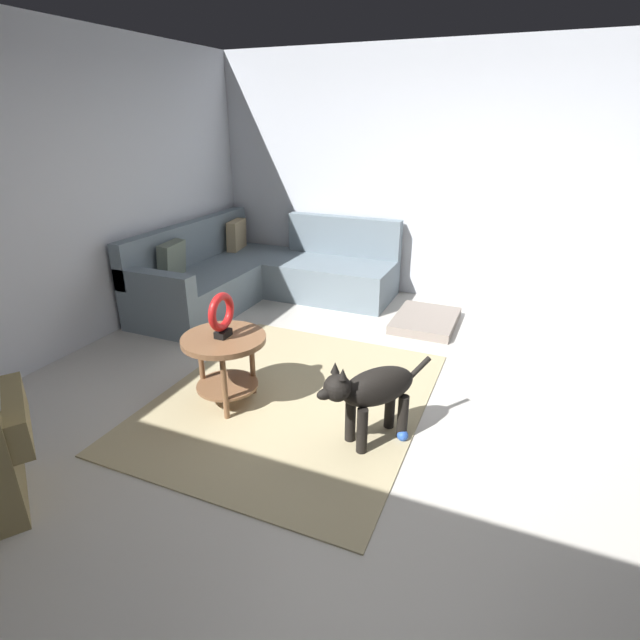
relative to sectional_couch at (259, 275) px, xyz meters
The scene contains 10 objects.
ground_plane 2.85m from the sectional_couch, 134.48° to the right, with size 6.00×6.00×0.10m, color beige.
wall_back 2.43m from the sectional_couch, 155.18° to the left, with size 6.00×0.12×2.70m, color silver.
wall_right 2.47m from the sectional_couch, 64.73° to the right, with size 0.12×6.00×2.70m, color silver.
area_rug 2.28m from the sectional_couch, 144.24° to the right, with size 2.30×1.90×0.01m, color tan.
sectional_couch is the anchor object (origin of this frame).
side_table 2.26m from the sectional_couch, 156.29° to the right, with size 0.60×0.60×0.54m.
torus_sculpture 2.29m from the sectional_couch, 156.29° to the right, with size 0.28×0.08×0.33m.
dog_bed_mat 1.96m from the sectional_couch, 90.16° to the right, with size 0.80×0.60×0.09m, color gray.
dog 2.92m from the sectional_couch, 136.11° to the right, with size 0.69×0.57×0.63m.
dog_toy_ball 3.00m from the sectional_couch, 132.18° to the right, with size 0.08×0.08×0.08m, color blue.
Camera 1 is at (-2.70, -0.75, 1.98)m, focal length 27.54 mm.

